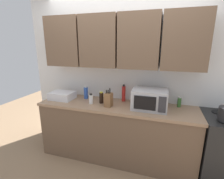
{
  "coord_description": "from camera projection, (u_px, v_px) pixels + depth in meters",
  "views": [
    {
      "loc": [
        0.65,
        -2.58,
        1.78
      ],
      "look_at": [
        -0.08,
        -0.25,
        1.12
      ],
      "focal_mm": 26.61,
      "sensor_mm": 36.0,
      "label": 1
    }
  ],
  "objects": [
    {
      "name": "bottle_white_jar",
      "position": [
        91.0,
        99.0,
        2.55
      ],
      "size": [
        0.06,
        0.06,
        0.16
      ],
      "color": "white",
      "rests_on": "counter_run"
    },
    {
      "name": "knife_block",
      "position": [
        108.0,
        100.0,
        2.43
      ],
      "size": [
        0.11,
        0.13,
        0.28
      ],
      "color": "brown",
      "rests_on": "counter_run"
    },
    {
      "name": "bottle_green_oil",
      "position": [
        179.0,
        102.0,
        2.42
      ],
      "size": [
        0.05,
        0.05,
        0.15
      ],
      "color": "#386B2D",
      "rests_on": "counter_run"
    },
    {
      "name": "microwave",
      "position": [
        150.0,
        99.0,
        2.33
      ],
      "size": [
        0.48,
        0.37,
        0.28
      ],
      "color": "#B7B7BC",
      "rests_on": "counter_run"
    },
    {
      "name": "bottle_soy_dark",
      "position": [
        101.0,
        98.0,
        2.57
      ],
      "size": [
        0.06,
        0.06,
        0.18
      ],
      "color": "black",
      "rests_on": "counter_run"
    },
    {
      "name": "dish_rack",
      "position": [
        62.0,
        95.0,
        2.77
      ],
      "size": [
        0.38,
        0.3,
        0.12
      ],
      "primitive_type": "cube",
      "color": "silver",
      "rests_on": "counter_run"
    },
    {
      "name": "counter_run",
      "position": [
        116.0,
        131.0,
        2.64
      ],
      "size": [
        2.38,
        0.63,
        0.9
      ],
      "color": "brown",
      "rests_on": "ground_plane"
    },
    {
      "name": "bottle_blue_cleaner",
      "position": [
        86.0,
        93.0,
        2.78
      ],
      "size": [
        0.07,
        0.07,
        0.21
      ],
      "color": "#2D56B7",
      "rests_on": "counter_run"
    },
    {
      "name": "wall_back_with_cabinets",
      "position": [
        120.0,
        58.0,
        2.56
      ],
      "size": [
        3.25,
        0.38,
        2.6
      ],
      "color": "white",
      "rests_on": "ground_plane"
    },
    {
      "name": "bottle_red_sauce",
      "position": [
        124.0,
        93.0,
        2.65
      ],
      "size": [
        0.06,
        0.06,
        0.27
      ],
      "color": "red",
      "rests_on": "counter_run"
    }
  ]
}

